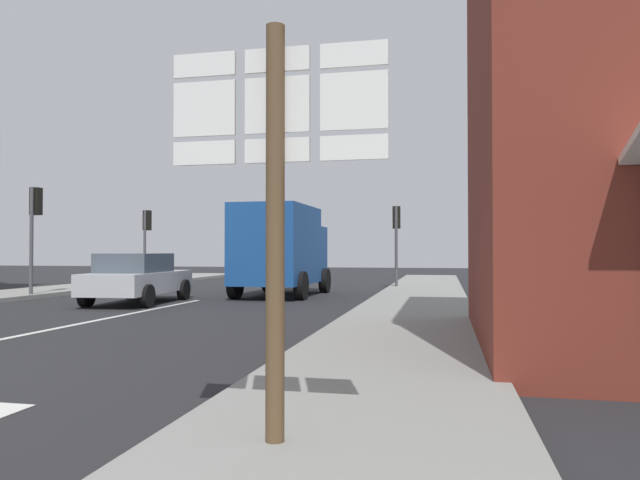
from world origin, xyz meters
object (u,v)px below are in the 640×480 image
at_px(route_sign_post, 276,187).
at_px(delivery_truck, 281,248).
at_px(traffic_light_far_left, 146,230).
at_px(sedan_far, 138,277).
at_px(traffic_light_near_left, 35,216).
at_px(traffic_light_far_right, 396,228).

bearing_deg(route_sign_post, delivery_truck, 105.66).
height_order(route_sign_post, traffic_light_far_left, traffic_light_far_left).
bearing_deg(sedan_far, traffic_light_far_left, 117.12).
xyz_separation_m(traffic_light_far_left, traffic_light_near_left, (0.00, -7.35, 0.18)).
xyz_separation_m(traffic_light_far_right, traffic_light_far_left, (-11.26, 0.49, 0.02)).
bearing_deg(traffic_light_far_right, sedan_far, -131.41).
xyz_separation_m(delivery_truck, traffic_light_far_right, (3.59, 4.30, 0.83)).
relative_size(sedan_far, traffic_light_far_left, 1.27).
bearing_deg(traffic_light_near_left, traffic_light_far_left, 90.00).
bearing_deg(route_sign_post, traffic_light_far_right, 91.90).
height_order(sedan_far, route_sign_post, route_sign_post).
bearing_deg(traffic_light_far_left, delivery_truck, -32.00).
height_order(sedan_far, traffic_light_far_right, traffic_light_far_right).
height_order(delivery_truck, route_sign_post, route_sign_post).
distance_m(sedan_far, traffic_light_near_left, 4.82).
xyz_separation_m(sedan_far, traffic_light_far_right, (6.97, 7.90, 1.72)).
relative_size(sedan_far, traffic_light_far_right, 1.29).
relative_size(traffic_light_far_right, traffic_light_far_left, 0.99).
relative_size(sedan_far, traffic_light_near_left, 1.19).
distance_m(route_sign_post, traffic_light_far_right, 19.45).
distance_m(sedan_far, route_sign_post, 13.87).
height_order(traffic_light_far_left, traffic_light_near_left, traffic_light_near_left).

